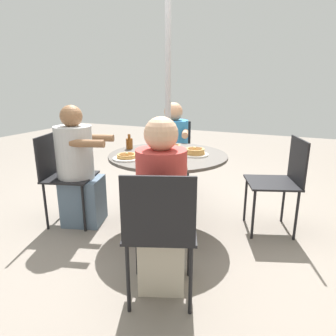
{
  "coord_description": "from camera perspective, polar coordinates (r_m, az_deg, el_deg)",
  "views": [
    {
      "loc": [
        2.44,
        1.09,
        1.36
      ],
      "look_at": [
        0.0,
        0.0,
        0.6
      ],
      "focal_mm": 32.0,
      "sensor_mm": 36.0,
      "label": 1
    }
  ],
  "objects": [
    {
      "name": "patio_chair_south",
      "position": [
        2.93,
        20.82,
        -1.73
      ],
      "size": [
        0.56,
        0.56,
        0.89
      ],
      "rotation": [
        0.0,
        0.0,
        -2.79
      ],
      "color": "black",
      "rests_on": "ground"
    },
    {
      "name": "pancake_plate_b",
      "position": [
        2.71,
        5.14,
        3.0
      ],
      "size": [
        0.24,
        0.24,
        0.07
      ],
      "color": "white",
      "rests_on": "patio_table"
    },
    {
      "name": "diner_west",
      "position": [
        3.64,
        0.97,
        2.58
      ],
      "size": [
        0.57,
        0.49,
        1.14
      ],
      "rotation": [
        0.0,
        0.0,
        -1.22
      ],
      "color": "#3D3D42",
      "rests_on": "ground"
    },
    {
      "name": "patio_chair_west",
      "position": [
        3.81,
        1.11,
        3.24
      ],
      "size": [
        0.56,
        0.56,
        0.89
      ],
      "rotation": [
        0.0,
        0.0,
        -1.22
      ],
      "color": "black",
      "rests_on": "ground"
    },
    {
      "name": "patio_chair_north",
      "position": [
        3.09,
        -19.55,
        -0.69
      ],
      "size": [
        0.55,
        0.55,
        0.89
      ],
      "rotation": [
        0.0,
        0.0,
        0.3
      ],
      "color": "black",
      "rests_on": "ground"
    },
    {
      "name": "coffee_cup",
      "position": [
        2.41,
        -0.04,
        1.93
      ],
      "size": [
        0.09,
        0.09,
        0.1
      ],
      "color": "beige",
      "rests_on": "patio_table"
    },
    {
      "name": "diner_north",
      "position": [
        3.02,
        -16.64,
        -0.65
      ],
      "size": [
        0.47,
        0.56,
        1.17
      ],
      "rotation": [
        0.0,
        0.0,
        0.3
      ],
      "color": "slate",
      "rests_on": "ground"
    },
    {
      "name": "pancake_plate_a",
      "position": [
        2.93,
        0.89,
        3.89
      ],
      "size": [
        0.24,
        0.24,
        0.06
      ],
      "color": "white",
      "rests_on": "patio_table"
    },
    {
      "name": "drinking_glass_a",
      "position": [
        2.77,
        -1.95,
        4.12
      ],
      "size": [
        0.07,
        0.07,
        0.13
      ],
      "primitive_type": "cylinder",
      "color": "silver",
      "rests_on": "patio_table"
    },
    {
      "name": "diner_east",
      "position": [
        1.98,
        -1.18,
        -8.46
      ],
      "size": [
        0.53,
        0.46,
        1.17
      ],
      "rotation": [
        0.0,
        0.0,
        -4.34
      ],
      "color": "beige",
      "rests_on": "ground"
    },
    {
      "name": "pancake_plate_c",
      "position": [
        2.59,
        -7.83,
        2.1
      ],
      "size": [
        0.24,
        0.24,
        0.05
      ],
      "color": "white",
      "rests_on": "patio_table"
    },
    {
      "name": "syrup_bottle",
      "position": [
        2.99,
        -7.39,
        4.7
      ],
      "size": [
        0.09,
        0.07,
        0.15
      ],
      "color": "brown",
      "rests_on": "patio_table"
    },
    {
      "name": "patio_chair_east",
      "position": [
        1.83,
        -1.53,
        -11.18
      ],
      "size": [
        0.57,
        0.57,
        0.89
      ],
      "rotation": [
        0.0,
        0.0,
        -4.34
      ],
      "color": "black",
      "rests_on": "ground"
    },
    {
      "name": "umbrella_pole",
      "position": [
        2.7,
        -0.0,
        8.49
      ],
      "size": [
        0.05,
        0.05,
        2.02
      ],
      "primitive_type": "cylinder",
      "color": "#ADADB2",
      "rests_on": "ground"
    },
    {
      "name": "patio_table",
      "position": [
        2.78,
        -0.0,
        0.12
      ],
      "size": [
        1.09,
        1.09,
        0.73
      ],
      "color": "#4C4742",
      "rests_on": "ground"
    },
    {
      "name": "ground_plane",
      "position": [
        3.0,
        -0.0,
        -11.04
      ],
      "size": [
        12.0,
        12.0,
        0.0
      ],
      "primitive_type": "plane",
      "color": "gray"
    }
  ]
}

